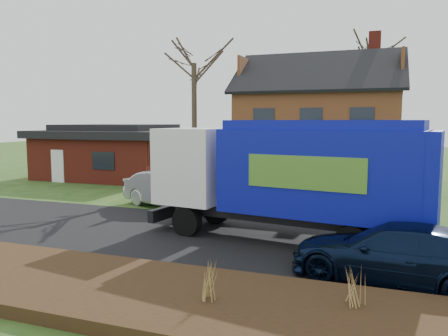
% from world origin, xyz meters
% --- Properties ---
extents(ground, '(120.00, 120.00, 0.00)m').
position_xyz_m(ground, '(0.00, 0.00, 0.00)').
color(ground, '#254617').
rests_on(ground, ground).
extents(road, '(80.00, 7.00, 0.02)m').
position_xyz_m(road, '(0.00, 0.00, 0.01)').
color(road, black).
rests_on(road, ground).
extents(mulch_verge, '(80.00, 3.50, 0.30)m').
position_xyz_m(mulch_verge, '(0.00, -5.30, 0.15)').
color(mulch_verge, black).
rests_on(mulch_verge, ground).
extents(main_house, '(12.95, 8.95, 9.26)m').
position_xyz_m(main_house, '(1.49, 13.91, 4.03)').
color(main_house, beige).
rests_on(main_house, ground).
extents(ranch_house, '(9.80, 8.20, 3.70)m').
position_xyz_m(ranch_house, '(-12.00, 13.00, 1.81)').
color(ranch_house, maroon).
rests_on(ranch_house, ground).
extents(garbage_truck, '(9.55, 3.83, 3.98)m').
position_xyz_m(garbage_truck, '(2.88, 0.53, 2.29)').
color(garbage_truck, black).
rests_on(garbage_truck, ground).
extents(silver_sedan, '(5.42, 3.59, 1.69)m').
position_xyz_m(silver_sedan, '(-3.31, 4.23, 0.84)').
color(silver_sedan, '#A4A6AC').
rests_on(silver_sedan, ground).
extents(navy_wagon, '(5.35, 2.93, 1.47)m').
position_xyz_m(navy_wagon, '(6.00, -2.25, 0.74)').
color(navy_wagon, black).
rests_on(navy_wagon, ground).
extents(tree_front_west, '(3.38, 3.38, 10.04)m').
position_xyz_m(tree_front_west, '(-4.62, 9.82, 8.28)').
color(tree_front_west, '#423427').
rests_on(tree_front_west, ground).
extents(tree_back, '(3.78, 3.78, 11.98)m').
position_xyz_m(tree_back, '(4.65, 22.39, 9.99)').
color(tree_back, '#3A3023').
rests_on(tree_back, ground).
extents(grass_clump_mid, '(0.31, 0.25, 0.86)m').
position_xyz_m(grass_clump_mid, '(2.39, -5.48, 0.73)').
color(grass_clump_mid, '#A18947').
rests_on(grass_clump_mid, mulch_verge).
extents(grass_clump_east, '(0.31, 0.26, 0.79)m').
position_xyz_m(grass_clump_east, '(5.18, -4.68, 0.69)').
color(grass_clump_east, '#A9854A').
rests_on(grass_clump_east, mulch_verge).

